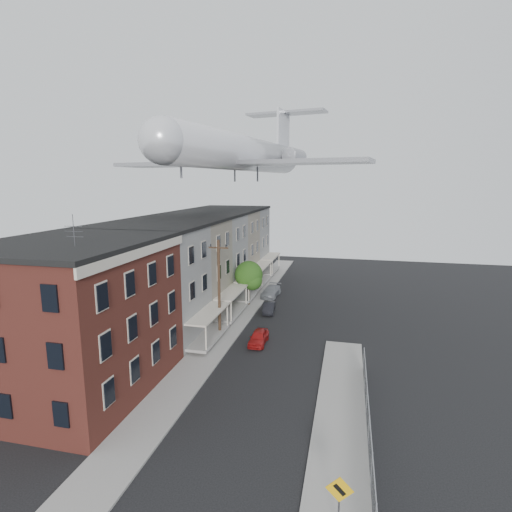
{
  "coord_description": "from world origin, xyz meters",
  "views": [
    {
      "loc": [
        5.55,
        -14.95,
        13.93
      ],
      "look_at": [
        0.16,
        7.97,
        9.6
      ],
      "focal_mm": 28.0,
      "sensor_mm": 36.0,
      "label": 1
    }
  ],
  "objects_px": {
    "car_far": "(271,291)",
    "street_tree": "(250,276)",
    "car_near": "(259,337)",
    "car_mid": "(269,308)",
    "airplane": "(244,153)",
    "warning_sign": "(339,498)",
    "utility_pole": "(219,288)"
  },
  "relations": [
    {
      "from": "car_near",
      "to": "car_mid",
      "type": "height_order",
      "value": "car_near"
    },
    {
      "from": "warning_sign",
      "to": "car_far",
      "type": "relative_size",
      "value": 0.62
    },
    {
      "from": "warning_sign",
      "to": "airplane",
      "type": "xyz_separation_m",
      "value": [
        -10.96,
        27.18,
        15.08
      ]
    },
    {
      "from": "car_far",
      "to": "street_tree",
      "type": "bearing_deg",
      "value": -107.58
    },
    {
      "from": "car_mid",
      "to": "car_far",
      "type": "height_order",
      "value": "car_far"
    },
    {
      "from": "car_near",
      "to": "airplane",
      "type": "bearing_deg",
      "value": 111.53
    },
    {
      "from": "utility_pole",
      "to": "airplane",
      "type": "bearing_deg",
      "value": 88.34
    },
    {
      "from": "car_mid",
      "to": "car_far",
      "type": "distance_m",
      "value": 6.29
    },
    {
      "from": "car_far",
      "to": "airplane",
      "type": "height_order",
      "value": "airplane"
    },
    {
      "from": "warning_sign",
      "to": "street_tree",
      "type": "distance_m",
      "value": 30.96
    },
    {
      "from": "car_far",
      "to": "car_mid",
      "type": "bearing_deg",
      "value": -76.48
    },
    {
      "from": "utility_pole",
      "to": "car_mid",
      "type": "distance_m",
      "value": 9.4
    },
    {
      "from": "warning_sign",
      "to": "street_tree",
      "type": "xyz_separation_m",
      "value": [
        -10.87,
        28.95,
        1.57
      ]
    },
    {
      "from": "street_tree",
      "to": "airplane",
      "type": "xyz_separation_m",
      "value": [
        -0.09,
        -1.77,
        13.52
      ]
    },
    {
      "from": "warning_sign",
      "to": "utility_pole",
      "type": "xyz_separation_m",
      "value": [
        -11.2,
        19.03,
        2.79
      ]
    },
    {
      "from": "utility_pole",
      "to": "car_mid",
      "type": "relative_size",
      "value": 2.68
    },
    {
      "from": "car_far",
      "to": "utility_pole",
      "type": "bearing_deg",
      "value": -93.79
    },
    {
      "from": "car_mid",
      "to": "airplane",
      "type": "relative_size",
      "value": 0.11
    },
    {
      "from": "car_mid",
      "to": "car_near",
      "type": "bearing_deg",
      "value": -90.15
    },
    {
      "from": "warning_sign",
      "to": "car_near",
      "type": "bearing_deg",
      "value": 111.99
    },
    {
      "from": "street_tree",
      "to": "airplane",
      "type": "height_order",
      "value": "airplane"
    },
    {
      "from": "warning_sign",
      "to": "street_tree",
      "type": "bearing_deg",
      "value": 110.58
    },
    {
      "from": "warning_sign",
      "to": "utility_pole",
      "type": "height_order",
      "value": "utility_pole"
    },
    {
      "from": "warning_sign",
      "to": "car_near",
      "type": "relative_size",
      "value": 0.81
    },
    {
      "from": "warning_sign",
      "to": "car_near",
      "type": "xyz_separation_m",
      "value": [
        -7.4,
        18.32,
        -1.29
      ]
    },
    {
      "from": "utility_pole",
      "to": "car_mid",
      "type": "bearing_deg",
      "value": 69.1
    },
    {
      "from": "utility_pole",
      "to": "car_near",
      "type": "distance_m",
      "value": 5.62
    },
    {
      "from": "car_mid",
      "to": "car_far",
      "type": "xyz_separation_m",
      "value": [
        -1.01,
        6.21,
        0.1
      ]
    },
    {
      "from": "warning_sign",
      "to": "car_far",
      "type": "height_order",
      "value": "warning_sign"
    },
    {
      "from": "car_near",
      "to": "car_mid",
      "type": "bearing_deg",
      "value": 94.84
    },
    {
      "from": "warning_sign",
      "to": "utility_pole",
      "type": "relative_size",
      "value": 0.31
    },
    {
      "from": "car_far",
      "to": "warning_sign",
      "type": "bearing_deg",
      "value": -70.19
    }
  ]
}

